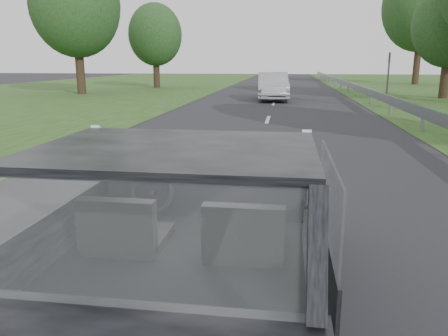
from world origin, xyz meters
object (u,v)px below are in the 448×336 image
(subject_car, at_px, (193,234))
(highway_sign, at_px, (388,74))
(other_car, at_px, (273,86))
(cat, at_px, (234,165))

(subject_car, height_order, highway_sign, highway_sign)
(other_car, bearing_deg, highway_sign, 25.37)
(subject_car, relative_size, highway_sign, 1.64)
(cat, xyz_separation_m, other_car, (-0.35, 19.31, -0.39))
(subject_car, distance_m, cat, 0.76)
(subject_car, xyz_separation_m, cat, (0.22, 0.62, 0.37))
(cat, bearing_deg, subject_car, -113.64)
(subject_car, bearing_deg, other_car, 90.38)
(other_car, bearing_deg, cat, -93.02)
(cat, distance_m, highway_sign, 23.70)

